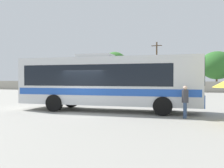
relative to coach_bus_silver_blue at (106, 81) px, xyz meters
name	(u,v)px	position (x,y,z in m)	size (l,w,h in m)	color
ground_plane	(126,100)	(-1.01, 8.72, -1.88)	(300.00, 300.00, 0.00)	gray
perimeter_wall	(152,86)	(-1.01, 25.02, -1.08)	(80.00, 0.30, 1.61)	#9E998C
coach_bus_silver_blue	(106,81)	(0.00, 0.00, 0.00)	(11.23, 3.03, 3.52)	silver
attendant_by_bus_door	(185,100)	(4.78, -1.64, -0.95)	(0.38, 0.38, 1.65)	#33476B
parked_car_leftmost_maroon	(62,87)	(-14.33, 20.28, -1.13)	(4.30, 2.15, 1.41)	maroon
parked_car_second_grey	(101,87)	(-8.02, 20.70, -1.11)	(4.67, 2.27, 1.45)	slate
parked_car_third_white	(139,87)	(-2.32, 21.09, -1.08)	(4.60, 2.30, 1.53)	silver
utility_pole_near	(157,65)	(-0.70, 27.93, 2.39)	(1.80, 0.27, 8.19)	#4C3823
roadside_tree_left	(59,69)	(-20.09, 29.35, 2.01)	(3.82, 3.82, 5.53)	brown
roadside_tree_midleft	(115,62)	(-8.97, 30.75, 3.34)	(4.37, 4.37, 7.10)	brown
roadside_tree_midright	(143,68)	(-3.02, 28.04, 1.90)	(3.45, 3.45, 5.27)	brown
roadside_tree_right	(217,65)	(8.89, 30.34, 2.36)	(5.47, 5.47, 6.58)	brown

